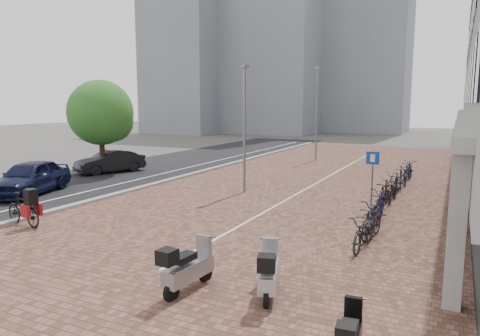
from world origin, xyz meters
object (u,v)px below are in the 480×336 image
at_px(car_navy, 30,177).
at_px(hero_bike, 23,209).
at_px(parking_sign, 372,172).
at_px(scooter_back, 269,270).
at_px(scooter_front, 188,266).
at_px(car_dark, 110,162).
at_px(scooter_mid, 350,336).

relative_size(car_navy, hero_bike, 2.35).
bearing_deg(parking_sign, scooter_back, -95.32).
bearing_deg(car_navy, hero_bike, -58.39).
bearing_deg(hero_bike, scooter_front, -95.18).
xyz_separation_m(car_dark, scooter_mid, (17.47, -13.56, -0.20)).
height_order(scooter_front, scooter_mid, scooter_front).
distance_m(scooter_mid, scooter_back, 2.81).
height_order(car_dark, scooter_mid, car_dark).
bearing_deg(car_dark, scooter_front, -19.81).
bearing_deg(scooter_mid, parking_sign, 92.07).
relative_size(car_navy, parking_sign, 1.98).
xyz_separation_m(scooter_front, scooter_back, (1.69, 0.58, -0.01)).
bearing_deg(scooter_front, scooter_mid, -12.35).
bearing_deg(scooter_mid, scooter_front, 156.40).
bearing_deg(parking_sign, hero_bike, -145.52).
bearing_deg(scooter_mid, car_dark, 136.08).
xyz_separation_m(car_navy, parking_sign, (14.74, 3.65, 0.77)).
bearing_deg(scooter_front, scooter_back, 24.14).
bearing_deg(hero_bike, car_navy, 58.31).
distance_m(hero_bike, scooter_mid, 12.28).
relative_size(car_navy, scooter_front, 2.71).
xyz_separation_m(scooter_mid, scooter_back, (-2.16, 1.80, 0.10)).
distance_m(car_navy, scooter_back, 15.04).
xyz_separation_m(hero_bike, scooter_back, (9.69, -1.41, -0.02)).
height_order(car_navy, hero_bike, car_navy).
xyz_separation_m(car_navy, scooter_mid, (16.27, -6.99, -0.31)).
relative_size(car_dark, scooter_back, 2.43).
bearing_deg(scooter_back, hero_bike, 153.00).
relative_size(car_navy, scooter_mid, 3.32).
relative_size(hero_bike, scooter_front, 1.15).
height_order(scooter_front, scooter_back, scooter_front).
relative_size(scooter_back, parking_sign, 0.72).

